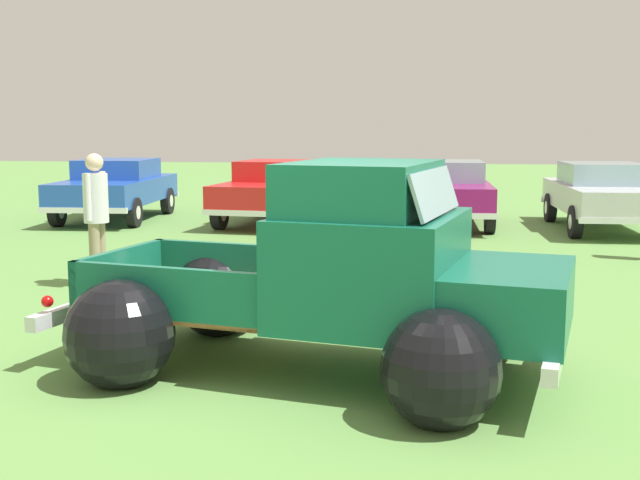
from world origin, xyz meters
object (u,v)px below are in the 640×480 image
object	(u,v)px
show_car_1	(275,189)
spectator_2	(96,210)
vintage_pickup_truck	(344,292)
show_car_3	(602,193)
show_car_2	(446,190)
spectator_1	(339,221)
show_car_0	(116,187)
lane_cone_0	(106,285)

from	to	relation	value
show_car_1	spectator_2	xyz separation A→B (m)	(-1.07, -7.46, 0.29)
vintage_pickup_truck	show_car_3	size ratio (longest dim) A/B	1.11
show_car_2	show_car_3	xyz separation A→B (m)	(3.31, -0.51, -0.00)
vintage_pickup_truck	spectator_1	size ratio (longest dim) A/B	3.03
spectator_1	show_car_0	bearing A→B (deg)	20.99
lane_cone_0	vintage_pickup_truck	bearing A→B (deg)	-34.25
show_car_2	spectator_2	xyz separation A→B (m)	(-4.94, -7.78, 0.28)
spectator_1	spectator_2	world-z (taller)	spectator_2
spectator_1	spectator_2	bearing A→B (deg)	78.97
spectator_2	spectator_1	bearing A→B (deg)	12.40
show_car_0	show_car_2	size ratio (longest dim) A/B	0.97
spectator_1	spectator_2	xyz separation A→B (m)	(-3.31, -0.49, 0.15)
vintage_pickup_truck	lane_cone_0	size ratio (longest dim) A/B	7.80
show_car_1	show_car_2	distance (m)	3.88
show_car_2	spectator_2	size ratio (longest dim) A/B	2.45
spectator_1	lane_cone_0	world-z (taller)	spectator_1
show_car_2	lane_cone_0	xyz separation A→B (m)	(-4.27, -9.12, -0.47)
show_car_3	spectator_2	distance (m)	11.00
lane_cone_0	show_car_3	bearing A→B (deg)	48.63
vintage_pickup_truck	show_car_1	world-z (taller)	vintage_pickup_truck
show_car_0	show_car_1	size ratio (longest dim) A/B	1.01
spectator_2	show_car_0	bearing A→B (deg)	114.05
spectator_1	lane_cone_0	bearing A→B (deg)	105.15
vintage_pickup_truck	show_car_0	distance (m)	12.92
show_car_0	spectator_2	distance (m)	8.15
vintage_pickup_truck	spectator_1	bearing A→B (deg)	109.18
show_car_0	show_car_1	distance (m)	3.87
show_car_1	lane_cone_0	size ratio (longest dim) A/B	6.88
vintage_pickup_truck	spectator_2	size ratio (longest dim) A/B	2.65
show_car_1	spectator_2	bearing A→B (deg)	-1.45
show_car_2	show_car_3	distance (m)	3.35
lane_cone_0	show_car_0	bearing A→B (deg)	111.10
show_car_1	lane_cone_0	distance (m)	8.82
vintage_pickup_truck	show_car_0	size ratio (longest dim) A/B	1.12
show_car_0	vintage_pickup_truck	bearing A→B (deg)	27.67
vintage_pickup_truck	show_car_0	bearing A→B (deg)	132.89
spectator_1	show_car_2	bearing A→B (deg)	-32.07
show_car_1	show_car_2	size ratio (longest dim) A/B	0.96
show_car_0	show_car_1	bearing A→B (deg)	84.18
show_car_0	spectator_2	xyz separation A→B (m)	(2.80, -7.65, 0.29)
show_car_1	spectator_1	size ratio (longest dim) A/B	2.67
show_car_0	show_car_1	world-z (taller)	same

